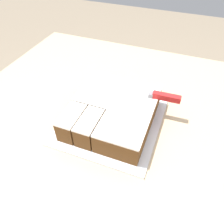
% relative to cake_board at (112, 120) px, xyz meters
% --- Properties ---
extents(ground_plane, '(8.00, 8.00, 0.00)m').
position_rel_cake_board_xyz_m(ground_plane, '(0.07, 0.05, -0.93)').
color(ground_plane, '#7F705B').
extents(countertop, '(1.40, 1.10, 0.93)m').
position_rel_cake_board_xyz_m(countertop, '(0.07, 0.05, -0.47)').
color(countertop, tan).
rests_on(countertop, ground_plane).
extents(cake_board, '(0.35, 0.38, 0.01)m').
position_rel_cake_board_xyz_m(cake_board, '(0.00, 0.00, 0.00)').
color(cake_board, silver).
rests_on(cake_board, countertop).
extents(cake, '(0.29, 0.32, 0.08)m').
position_rel_cake_board_xyz_m(cake, '(0.00, 0.00, 0.04)').
color(cake, brown).
rests_on(cake, cake_board).
extents(knife, '(0.31, 0.03, 0.02)m').
position_rel_cake_board_xyz_m(knife, '(0.13, 0.09, 0.09)').
color(knife, silver).
rests_on(knife, cake).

